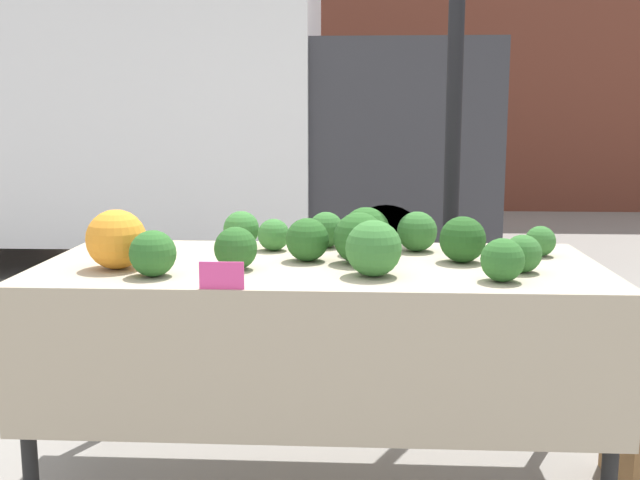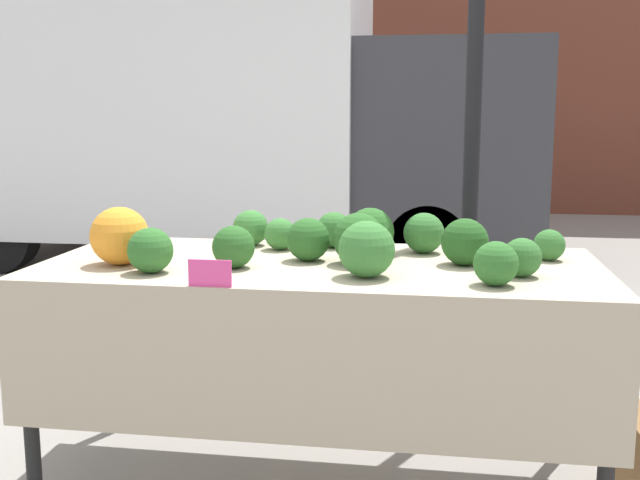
{
  "view_description": "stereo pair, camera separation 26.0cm",
  "coord_description": "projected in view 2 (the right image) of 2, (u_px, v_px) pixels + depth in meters",
  "views": [
    {
      "loc": [
        0.14,
        -2.56,
        1.34
      ],
      "look_at": [
        0.0,
        0.0,
        0.9
      ],
      "focal_mm": 42.0,
      "sensor_mm": 36.0,
      "label": 1
    },
    {
      "loc": [
        0.4,
        -2.53,
        1.34
      ],
      "look_at": [
        0.0,
        0.0,
        0.9
      ],
      "focal_mm": 42.0,
      "sensor_mm": 36.0,
      "label": 2
    }
  ],
  "objects": [
    {
      "name": "tent_pole",
      "position": [
        473.0,
        107.0,
        3.19
      ],
      "size": [
        0.07,
        0.07,
        2.73
      ],
      "color": "black",
      "rests_on": "ground_plane"
    },
    {
      "name": "parked_truck",
      "position": [
        207.0,
        114.0,
        6.71
      ],
      "size": [
        5.39,
        1.9,
        2.54
      ],
      "color": "white",
      "rests_on": "ground_plane"
    },
    {
      "name": "market_table",
      "position": [
        317.0,
        295.0,
        2.57
      ],
      "size": [
        1.94,
        0.86,
        0.82
      ],
      "color": "tan",
      "rests_on": "ground_plane"
    },
    {
      "name": "orange_cauliflower",
      "position": [
        120.0,
        236.0,
        2.56
      ],
      "size": [
        0.2,
        0.2,
        0.2
      ],
      "color": "orange",
      "rests_on": "market_table"
    },
    {
      "name": "romanesco_head",
      "position": [
        141.0,
        237.0,
        2.84
      ],
      "size": [
        0.13,
        0.13,
        0.11
      ],
      "color": "#93B238",
      "rests_on": "market_table"
    },
    {
      "name": "broccoli_head_0",
      "position": [
        522.0,
        257.0,
        2.38
      ],
      "size": [
        0.12,
        0.12,
        0.12
      ],
      "color": "#336B2D",
      "rests_on": "market_table"
    },
    {
      "name": "broccoli_head_1",
      "position": [
        359.0,
        239.0,
        2.57
      ],
      "size": [
        0.18,
        0.18,
        0.18
      ],
      "color": "#285B23",
      "rests_on": "market_table"
    },
    {
      "name": "broccoli_head_2",
      "position": [
        465.0,
        242.0,
        2.55
      ],
      "size": [
        0.16,
        0.16,
        0.16
      ],
      "color": "#23511E",
      "rests_on": "market_table"
    },
    {
      "name": "broccoli_head_3",
      "position": [
        233.0,
        247.0,
        2.51
      ],
      "size": [
        0.14,
        0.14,
        0.14
      ],
      "color": "#285B23",
      "rests_on": "market_table"
    },
    {
      "name": "broccoli_head_4",
      "position": [
        370.0,
        232.0,
        2.73
      ],
      "size": [
        0.18,
        0.18,
        0.18
      ],
      "color": "#285B23",
      "rests_on": "market_table"
    },
    {
      "name": "broccoli_head_5",
      "position": [
        367.0,
        249.0,
        2.36
      ],
      "size": [
        0.18,
        0.18,
        0.18
      ],
      "color": "#387533",
      "rests_on": "market_table"
    },
    {
      "name": "broccoli_head_6",
      "position": [
        251.0,
        228.0,
        2.94
      ],
      "size": [
        0.14,
        0.14,
        0.14
      ],
      "color": "#387533",
      "rests_on": "market_table"
    },
    {
      "name": "broccoli_head_7",
      "position": [
        549.0,
        245.0,
        2.64
      ],
      "size": [
        0.11,
        0.11,
        0.11
      ],
      "color": "#336B2D",
      "rests_on": "market_table"
    },
    {
      "name": "broccoli_head_8",
      "position": [
        280.0,
        234.0,
        2.85
      ],
      "size": [
        0.12,
        0.12,
        0.12
      ],
      "color": "#387533",
      "rests_on": "market_table"
    },
    {
      "name": "broccoli_head_9",
      "position": [
        334.0,
        230.0,
        2.9
      ],
      "size": [
        0.14,
        0.14,
        0.14
      ],
      "color": "#336B2D",
      "rests_on": "market_table"
    },
    {
      "name": "broccoli_head_10",
      "position": [
        308.0,
        239.0,
        2.63
      ],
      "size": [
        0.15,
        0.15,
        0.15
      ],
      "color": "#285B23",
      "rests_on": "market_table"
    },
    {
      "name": "broccoli_head_11",
      "position": [
        496.0,
        264.0,
        2.25
      ],
      "size": [
        0.14,
        0.14,
        0.14
      ],
      "color": "#2D6628",
      "rests_on": "market_table"
    },
    {
      "name": "broccoli_head_12",
      "position": [
        150.0,
        250.0,
        2.43
      ],
      "size": [
        0.15,
        0.15,
        0.15
      ],
      "color": "#2D6628",
      "rests_on": "market_table"
    },
    {
      "name": "broccoli_head_13",
      "position": [
        424.0,
        233.0,
        2.78
      ],
      "size": [
        0.15,
        0.15,
        0.15
      ],
      "color": "#336B2D",
      "rests_on": "market_table"
    },
    {
      "name": "price_sign",
      "position": [
        210.0,
        273.0,
        2.24
      ],
      "size": [
        0.13,
        0.01,
        0.08
      ],
      "color": "#EF4793",
      "rests_on": "market_table"
    }
  ]
}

